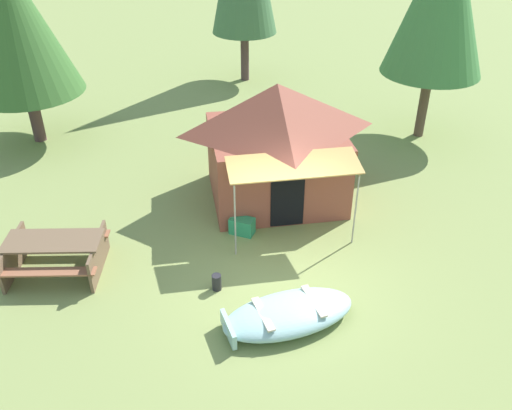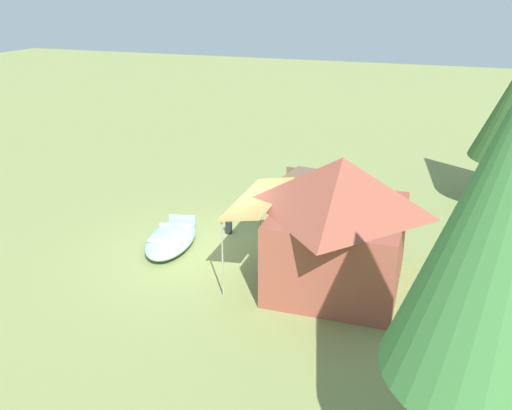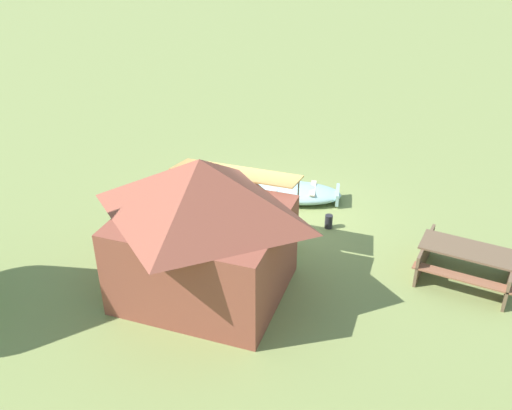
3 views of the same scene
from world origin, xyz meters
name	(u,v)px [view 2 (image 2 of 3)]	position (x,y,z in m)	size (l,w,h in m)	color
ground_plane	(213,256)	(0.00, 0.00, 0.00)	(80.00, 80.00, 0.00)	olive
beached_rowboat	(171,238)	(-0.16, -1.24, 0.21)	(2.67, 1.67, 0.41)	#94BCBC
canvas_cabin_tent	(339,221)	(0.29, 3.14, 1.52)	(3.43, 3.84, 2.92)	brown
picnic_table	(298,184)	(-4.56, 0.83, 0.48)	(2.05, 1.69, 0.76)	brown
cooler_box	(286,247)	(-0.69, 1.65, 0.19)	(0.54, 0.31, 0.39)	#2B905C
fuel_can	(229,227)	(-1.38, -0.17, 0.17)	(0.19, 0.19, 0.34)	#232227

